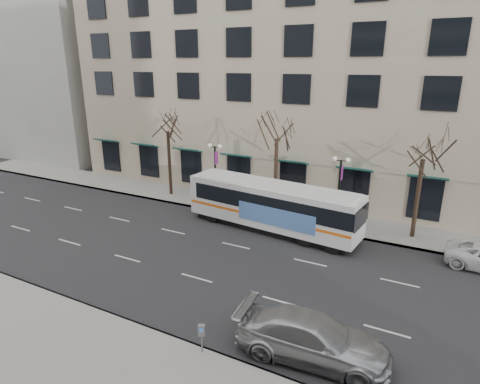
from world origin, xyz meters
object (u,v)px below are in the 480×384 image
Objects in this scene: lamp_post_left at (215,172)px; tree_far_left at (167,120)px; lamp_post_right at (339,189)px; tree_far_right at (425,144)px; tree_far_mid at (277,126)px; pay_station at (202,333)px; city_bus at (273,205)px; silver_car at (312,338)px.

tree_far_left is at bearing 173.17° from lamp_post_left.
lamp_post_right is at bearing 0.00° from lamp_post_left.
tree_far_mid is at bearing 180.00° from tree_far_right.
tree_far_right reaches higher than pay_station.
city_bus reaches higher than pay_station.
lamp_post_right is 13.94m from silver_car.
lamp_post_left is 0.85× the size of silver_car.
tree_far_mid is at bearing 23.06° from silver_car.
city_bus is (-8.92, -3.01, -4.57)m from tree_far_right.
pay_station is (-3.96, -1.95, 0.17)m from silver_car.
lamp_post_right reaches higher than silver_car.
pay_station is at bearing -77.50° from tree_far_mid.
silver_car is at bearing -47.27° from lamp_post_left.
tree_far_right is 1.55× the size of lamp_post_left.
city_bus is (1.08, -3.01, -5.06)m from tree_far_mid.
silver_car is (12.52, -13.55, -2.05)m from lamp_post_left.
tree_far_left is at bearing 105.80° from pay_station.
tree_far_left is 1.03× the size of tree_far_right.
tree_far_right is 15.39m from silver_car.
tree_far_mid is 1.06× the size of tree_far_right.
tree_far_left is 1.36× the size of silver_car.
tree_far_left reaches higher than pay_station.
pay_station is at bearing -73.08° from city_bus.
lamp_post_left is 6.62m from city_bus.
silver_car is (2.52, -13.55, -2.05)m from lamp_post_right.
tree_far_mid is 0.67× the size of city_bus.
lamp_post_right is at bearing 60.37° from pay_station.
tree_far_left is at bearing 177.71° from lamp_post_right.
silver_car is at bearing -79.46° from lamp_post_right.
tree_far_left reaches higher than lamp_post_left.
tree_far_left is at bearing 180.00° from tree_far_right.
tree_far_left is 12.46m from city_bus.
city_bus is at bearing 25.12° from silver_car.
city_bus is 13.35m from pay_station.
lamp_post_left is at bearing 164.45° from city_bus.
lamp_post_right is 0.41× the size of city_bus.
tree_far_right reaches higher than city_bus.
lamp_post_left is 0.41× the size of city_bus.
silver_car is at bearing -99.90° from tree_far_right.
lamp_post_right is 4.74m from city_bus.
tree_far_right is 0.63× the size of city_bus.
lamp_post_right reaches higher than pay_station.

